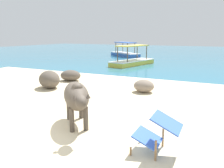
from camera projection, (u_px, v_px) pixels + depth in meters
sand_beach at (40, 140)px, 4.51m from camera, size 18.00×14.00×0.04m
water_surface at (194, 55)px, 23.86m from camera, size 60.00×36.00×0.03m
cow at (76, 96)px, 5.06m from camera, size 1.41×1.56×0.99m
deck_chair_near at (157, 131)px, 3.90m from camera, size 0.78×0.57×0.68m
shore_rock_large at (71, 75)px, 10.13m from camera, size 0.99×0.86×0.46m
shore_rock_medium at (49, 79)px, 8.74m from camera, size 1.28×1.24×0.64m
shore_rock_small at (144, 86)px, 8.13m from camera, size 0.86×0.80×0.43m
boat_blue at (125, 53)px, 21.90m from camera, size 3.63×3.13×1.29m
boat_yellow at (132, 61)px, 15.52m from camera, size 2.03×3.84×1.29m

